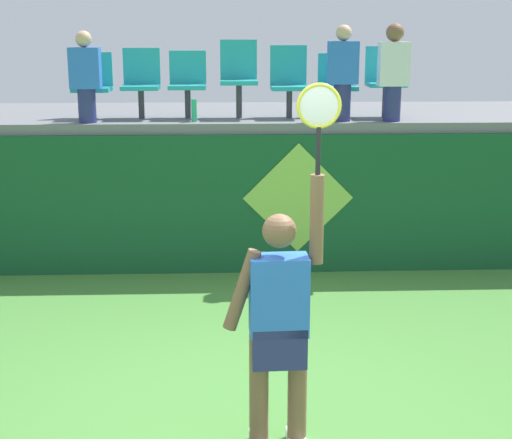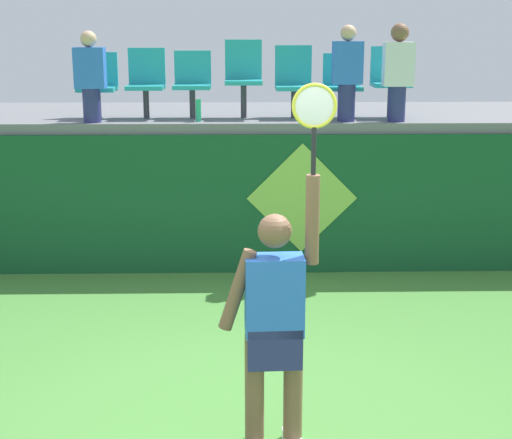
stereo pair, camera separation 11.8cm
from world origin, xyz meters
TOP-DOWN VIEW (x-y plane):
  - ground_plane at (0.00, 0.00)m, footprint 40.00×40.00m
  - court_back_wall at (0.00, 3.66)m, footprint 12.94×0.20m
  - spectator_platform at (0.00, 4.90)m, footprint 12.94×2.57m
  - tennis_player at (0.18, -0.27)m, footprint 0.75×0.28m
  - water_bottle at (-0.52, 3.84)m, footprint 0.06×0.06m
  - stadium_chair_0 at (-1.73, 4.26)m, footprint 0.44×0.42m
  - stadium_chair_1 at (-1.16, 4.26)m, footprint 0.44×0.42m
  - stadium_chair_2 at (-0.61, 4.26)m, footprint 0.44×0.42m
  - stadium_chair_3 at (0.00, 4.26)m, footprint 0.44×0.42m
  - stadium_chair_4 at (0.60, 4.26)m, footprint 0.44×0.42m
  - stadium_chair_5 at (1.18, 4.25)m, footprint 0.44×0.42m
  - stadium_chair_6 at (1.76, 4.26)m, footprint 0.44×0.42m
  - spectator_0 at (-1.73, 3.79)m, footprint 0.34×0.20m
  - spectator_1 at (1.76, 3.80)m, footprint 0.34×0.20m
  - spectator_2 at (1.18, 3.83)m, footprint 0.34×0.20m
  - wall_signage_mount at (0.66, 3.56)m, footprint 1.27×0.01m

SIDE VIEW (x-z plane):
  - ground_plane at x=0.00m, z-range 0.00..0.00m
  - wall_signage_mount at x=0.66m, z-range -0.76..0.77m
  - court_back_wall at x=0.00m, z-range 0.00..1.62m
  - tennis_player at x=0.18m, z-range -0.31..2.16m
  - spectator_platform at x=0.00m, z-range 1.62..1.74m
  - water_bottle at x=-0.52m, z-range 1.74..2.00m
  - stadium_chair_5 at x=1.18m, z-range 1.78..2.54m
  - stadium_chair_0 at x=-1.73m, z-range 1.78..2.54m
  - stadium_chair_2 at x=-0.61m, z-range 1.79..2.57m
  - stadium_chair_1 at x=-1.16m, z-range 1.78..2.60m
  - stadium_chair_4 at x=0.60m, z-range 1.77..2.62m
  - stadium_chair_6 at x=1.76m, z-range 1.79..2.63m
  - stadium_chair_3 at x=0.00m, z-range 1.80..2.71m
  - spectator_0 at x=-1.73m, z-range 1.76..2.78m
  - spectator_2 at x=1.18m, z-range 1.76..2.85m
  - spectator_1 at x=1.76m, z-range 1.77..2.87m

